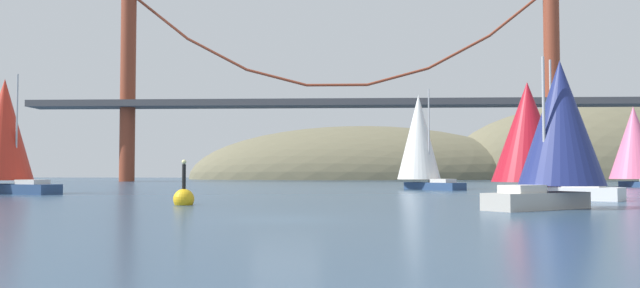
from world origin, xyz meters
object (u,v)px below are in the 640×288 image
at_px(sailboat_white_mainsail, 420,140).
at_px(channel_buoy, 184,198).
at_px(sailboat_red_spinnaker, 567,147).
at_px(sailboat_navy_sail, 559,128).
at_px(sailboat_scarlet_sail, 5,133).
at_px(sailboat_pink_spinnaker, 635,144).
at_px(sailboat_crimson_sail, 530,136).

distance_m(sailboat_white_mainsail, channel_buoy, 36.21).
xyz_separation_m(sailboat_red_spinnaker, sailboat_white_mainsail, (-14.51, 0.28, 0.83)).
height_order(sailboat_navy_sail, sailboat_scarlet_sail, sailboat_scarlet_sail).
distance_m(sailboat_red_spinnaker, sailboat_pink_spinnaker, 18.10).
height_order(sailboat_pink_spinnaker, sailboat_navy_sail, sailboat_pink_spinnaker).
relative_size(sailboat_white_mainsail, sailboat_pink_spinnaker, 0.94).
bearing_deg(channel_buoy, sailboat_navy_sail, -6.71).
bearing_deg(sailboat_scarlet_sail, sailboat_pink_spinnaker, 24.37).
xyz_separation_m(sailboat_scarlet_sail, sailboat_crimson_sail, (39.47, -8.58, -0.82)).
height_order(sailboat_red_spinnaker, sailboat_white_mainsail, sailboat_white_mainsail).
height_order(sailboat_navy_sail, sailboat_crimson_sail, sailboat_crimson_sail).
height_order(sailboat_white_mainsail, sailboat_crimson_sail, sailboat_white_mainsail).
relative_size(sailboat_navy_sail, sailboat_crimson_sail, 0.81).
bearing_deg(sailboat_crimson_sail, sailboat_scarlet_sail, 167.74).
bearing_deg(sailboat_red_spinnaker, sailboat_crimson_sail, -112.99).
xyz_separation_m(sailboat_navy_sail, sailboat_crimson_sail, (1.63, 10.94, 0.23)).
relative_size(sailboat_pink_spinnaker, sailboat_crimson_sail, 1.20).
bearing_deg(sailboat_pink_spinnaker, sailboat_navy_sail, -116.63).
xyz_separation_m(sailboat_red_spinnaker, channel_buoy, (-30.30, -31.97, -3.81)).
distance_m(sailboat_navy_sail, sailboat_crimson_sail, 11.06).
relative_size(sailboat_red_spinnaker, sailboat_navy_sail, 1.25).
xyz_separation_m(sailboat_white_mainsail, channel_buoy, (-15.79, -32.25, -4.64)).
height_order(sailboat_pink_spinnaker, sailboat_scarlet_sail, sailboat_pink_spinnaker).
bearing_deg(sailboat_white_mainsail, sailboat_pink_spinnaker, 25.82).
relative_size(sailboat_scarlet_sail, channel_buoy, 3.63).
relative_size(sailboat_red_spinnaker, channel_buoy, 3.42).
bearing_deg(sailboat_scarlet_sail, sailboat_crimson_sail, -12.26).
height_order(sailboat_crimson_sail, channel_buoy, sailboat_crimson_sail).
bearing_deg(sailboat_navy_sail, sailboat_white_mainsail, 95.00).
relative_size(sailboat_white_mainsail, sailboat_crimson_sail, 1.12).
bearing_deg(sailboat_white_mainsail, sailboat_red_spinnaker, -1.12).
relative_size(sailboat_red_spinnaker, sailboat_white_mainsail, 0.90).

